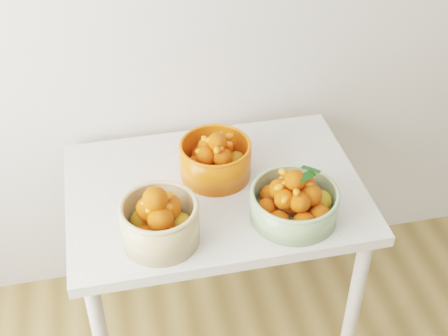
{
  "coord_description": "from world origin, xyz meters",
  "views": [
    {
      "loc": [
        -0.71,
        0.02,
        2.13
      ],
      "look_at": [
        -0.4,
        1.49,
        0.92
      ],
      "focal_mm": 50.0,
      "sensor_mm": 36.0,
      "label": 1
    }
  ],
  "objects_px": {
    "bowl_green": "(295,202)",
    "bowl_orange": "(215,158)",
    "table": "(215,208)",
    "bowl_cream": "(160,221)"
  },
  "relations": [
    {
      "from": "table",
      "to": "bowl_orange",
      "type": "bearing_deg",
      "value": 77.03
    },
    {
      "from": "table",
      "to": "bowl_green",
      "type": "bearing_deg",
      "value": -40.93
    },
    {
      "from": "bowl_green",
      "to": "bowl_orange",
      "type": "bearing_deg",
      "value": 128.0
    },
    {
      "from": "bowl_green",
      "to": "bowl_orange",
      "type": "xyz_separation_m",
      "value": [
        -0.2,
        0.26,
        0.01
      ]
    },
    {
      "from": "table",
      "to": "bowl_orange",
      "type": "xyz_separation_m",
      "value": [
        0.02,
        0.07,
        0.17
      ]
    },
    {
      "from": "bowl_green",
      "to": "table",
      "type": "bearing_deg",
      "value": 139.07
    },
    {
      "from": "bowl_green",
      "to": "bowl_orange",
      "type": "height_order",
      "value": "bowl_green"
    },
    {
      "from": "bowl_orange",
      "to": "bowl_green",
      "type": "bearing_deg",
      "value": -52.0
    },
    {
      "from": "table",
      "to": "bowl_cream",
      "type": "height_order",
      "value": "bowl_cream"
    },
    {
      "from": "bowl_green",
      "to": "bowl_orange",
      "type": "distance_m",
      "value": 0.33
    }
  ]
}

